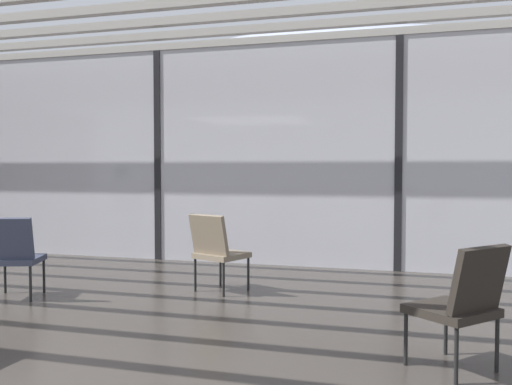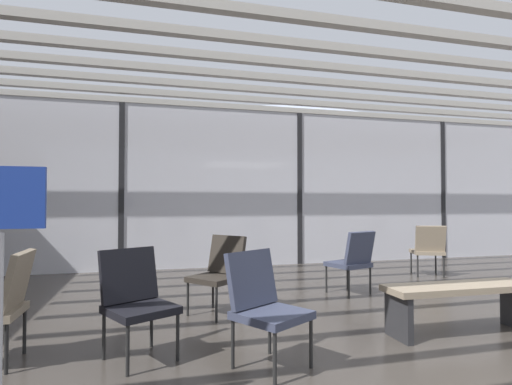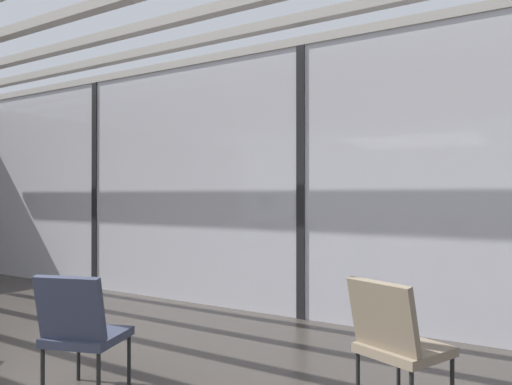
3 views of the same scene
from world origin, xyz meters
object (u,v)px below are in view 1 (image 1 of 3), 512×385
(lounge_chair_3, at_px, (14,252))
(lounge_chair_2, at_px, (462,300))
(parked_airplane, at_px, (315,131))
(lounge_chair_1, at_px, (217,248))

(lounge_chair_3, bearing_deg, lounge_chair_2, 148.82)
(parked_airplane, relative_size, lounge_chair_1, 14.74)
(lounge_chair_3, bearing_deg, lounge_chair_1, -173.74)
(lounge_chair_2, distance_m, lounge_chair_3, 4.45)
(parked_airplane, bearing_deg, lounge_chair_2, -72.88)
(lounge_chair_1, xyz_separation_m, lounge_chair_3, (-1.92, -0.91, 0.00))
(lounge_chair_2, bearing_deg, lounge_chair_1, -85.87)
(lounge_chair_2, height_order, lounge_chair_3, same)
(parked_airplane, relative_size, lounge_chair_2, 14.74)
(parked_airplane, xyz_separation_m, lounge_chair_1, (0.04, -6.18, -1.68))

